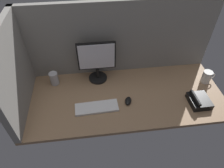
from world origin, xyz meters
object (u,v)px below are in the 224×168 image
object	(u,v)px
mug_steel	(54,79)
mug_ceramic_white	(207,77)
monitor	(97,60)
keyboard	(97,107)
mouse	(128,101)
desk_phone	(199,101)

from	to	relation	value
mug_steel	mug_ceramic_white	bearing A→B (deg)	-6.04
monitor	mug_ceramic_white	bearing A→B (deg)	-9.76
keyboard	mug_ceramic_white	distance (cm)	110.31
keyboard	mug_steel	xyz separation A→B (cm)	(-37.99, 36.14, 5.31)
monitor	keyboard	bearing A→B (deg)	-95.78
monitor	mug_ceramic_white	xyz separation A→B (cm)	(104.32, -17.95, -15.91)
monitor	mouse	distance (cm)	47.32
mouse	keyboard	bearing A→B (deg)	-154.43
mug_ceramic_white	desk_phone	bearing A→B (deg)	-126.12
desk_phone	mug_ceramic_white	bearing A→B (deg)	53.88
keyboard	desk_phone	world-z (taller)	desk_phone
keyboard	desk_phone	distance (cm)	89.53
mug_ceramic_white	desk_phone	world-z (taller)	mug_ceramic_white
keyboard	monitor	bearing A→B (deg)	82.05
mug_steel	mouse	bearing A→B (deg)	-26.31
mouse	desk_phone	size ratio (longest dim) A/B	0.50
monitor	mouse	xyz separation A→B (cm)	(24.24, -35.18, -20.35)
monitor	mug_steel	world-z (taller)	monitor
mug_steel	desk_phone	bearing A→B (deg)	-17.99
mouse	mug_steel	distance (cm)	73.92
mouse	mug_steel	bearing A→B (deg)	172.28
monitor	mug_steel	size ratio (longest dim) A/B	3.25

